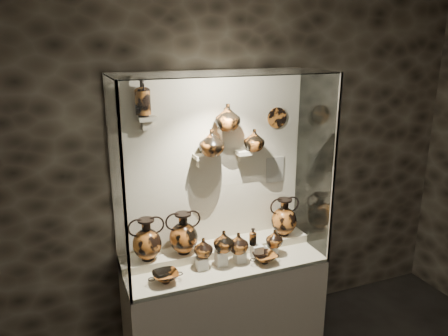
{
  "coord_description": "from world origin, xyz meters",
  "views": [
    {
      "loc": [
        -1.24,
        -0.91,
        2.65
      ],
      "look_at": [
        0.04,
        2.27,
        1.63
      ],
      "focal_mm": 35.0,
      "sensor_mm": 36.0,
      "label": 1
    }
  ],
  "objects_px": {
    "jug_b": "(224,241)",
    "kylix_left": "(166,276)",
    "jug_c": "(238,243)",
    "lekythos_small": "(253,236)",
    "ovoid_vase_a": "(212,142)",
    "amphora_mid": "(183,233)",
    "ovoid_vase_b": "(228,117)",
    "amphora_left": "(147,239)",
    "lekythos_tall": "(142,95)",
    "kylix_right": "(265,257)",
    "jug_e": "(274,238)",
    "amphora_right": "(284,217)",
    "jug_a": "(203,247)",
    "ovoid_vase_c": "(254,140)"
  },
  "relations": [
    {
      "from": "amphora_mid",
      "to": "jug_a",
      "type": "height_order",
      "value": "amphora_mid"
    },
    {
      "from": "lekythos_small",
      "to": "kylix_right",
      "type": "xyz_separation_m",
      "value": [
        0.06,
        -0.12,
        -0.16
      ]
    },
    {
      "from": "kylix_right",
      "to": "jug_b",
      "type": "bearing_deg",
      "value": 156.26
    },
    {
      "from": "jug_b",
      "to": "lekythos_tall",
      "type": "relative_size",
      "value": 0.55
    },
    {
      "from": "jug_c",
      "to": "lekythos_small",
      "type": "xyz_separation_m",
      "value": [
        0.15,
        0.03,
        0.03
      ]
    },
    {
      "from": "jug_c",
      "to": "lekythos_small",
      "type": "height_order",
      "value": "lekythos_small"
    },
    {
      "from": "lekythos_small",
      "to": "ovoid_vase_b",
      "type": "xyz_separation_m",
      "value": [
        -0.14,
        0.22,
        0.99
      ]
    },
    {
      "from": "amphora_right",
      "to": "jug_a",
      "type": "relative_size",
      "value": 2.17
    },
    {
      "from": "jug_a",
      "to": "jug_b",
      "type": "distance_m",
      "value": 0.17
    },
    {
      "from": "jug_e",
      "to": "ovoid_vase_b",
      "type": "xyz_separation_m",
      "value": [
        -0.34,
        0.24,
        1.04
      ]
    },
    {
      "from": "jug_e",
      "to": "lekythos_tall",
      "type": "relative_size",
      "value": 0.47
    },
    {
      "from": "amphora_left",
      "to": "jug_a",
      "type": "xyz_separation_m",
      "value": [
        0.42,
        -0.18,
        -0.07
      ]
    },
    {
      "from": "amphora_right",
      "to": "lekythos_small",
      "type": "xyz_separation_m",
      "value": [
        -0.4,
        -0.18,
        -0.04
      ]
    },
    {
      "from": "amphora_right",
      "to": "kylix_left",
      "type": "bearing_deg",
      "value": -155.69
    },
    {
      "from": "jug_a",
      "to": "ovoid_vase_b",
      "type": "distance_m",
      "value": 1.08
    },
    {
      "from": "amphora_mid",
      "to": "jug_a",
      "type": "bearing_deg",
      "value": -50.13
    },
    {
      "from": "amphora_left",
      "to": "lekythos_tall",
      "type": "xyz_separation_m",
      "value": [
        0.04,
        0.08,
        1.15
      ]
    },
    {
      "from": "amphora_mid",
      "to": "jug_b",
      "type": "xyz_separation_m",
      "value": [
        0.28,
        -0.21,
        -0.03
      ]
    },
    {
      "from": "lekythos_small",
      "to": "lekythos_tall",
      "type": "height_order",
      "value": "lekythos_tall"
    },
    {
      "from": "jug_a",
      "to": "kylix_right",
      "type": "bearing_deg",
      "value": -20.14
    },
    {
      "from": "ovoid_vase_a",
      "to": "ovoid_vase_b",
      "type": "height_order",
      "value": "ovoid_vase_b"
    },
    {
      "from": "lekythos_small",
      "to": "kylix_left",
      "type": "relative_size",
      "value": 0.67
    },
    {
      "from": "kylix_left",
      "to": "lekythos_tall",
      "type": "xyz_separation_m",
      "value": [
        -0.03,
        0.37,
        1.35
      ]
    },
    {
      "from": "amphora_mid",
      "to": "jug_c",
      "type": "height_order",
      "value": "amphora_mid"
    },
    {
      "from": "jug_b",
      "to": "amphora_mid",
      "type": "bearing_deg",
      "value": 118.96
    },
    {
      "from": "amphora_left",
      "to": "kylix_left",
      "type": "relative_size",
      "value": 1.37
    },
    {
      "from": "jug_c",
      "to": "ovoid_vase_b",
      "type": "distance_m",
      "value": 1.05
    },
    {
      "from": "amphora_left",
      "to": "ovoid_vase_b",
      "type": "bearing_deg",
      "value": -20.75
    },
    {
      "from": "amphora_left",
      "to": "jug_b",
      "type": "height_order",
      "value": "amphora_left"
    },
    {
      "from": "jug_c",
      "to": "ovoid_vase_b",
      "type": "bearing_deg",
      "value": 65.33
    },
    {
      "from": "jug_e",
      "to": "kylix_right",
      "type": "xyz_separation_m",
      "value": [
        -0.14,
        -0.1,
        -0.11
      ]
    },
    {
      "from": "jug_a",
      "to": "ovoid_vase_a",
      "type": "xyz_separation_m",
      "value": [
        0.16,
        0.22,
        0.82
      ]
    },
    {
      "from": "jug_e",
      "to": "amphora_left",
      "type": "bearing_deg",
      "value": 154.59
    },
    {
      "from": "ovoid_vase_b",
      "to": "ovoid_vase_c",
      "type": "height_order",
      "value": "ovoid_vase_b"
    },
    {
      "from": "amphora_mid",
      "to": "lekythos_tall",
      "type": "xyz_separation_m",
      "value": [
        -0.27,
        0.08,
        1.15
      ]
    },
    {
      "from": "jug_c",
      "to": "lekythos_small",
      "type": "relative_size",
      "value": 1.03
    },
    {
      "from": "ovoid_vase_b",
      "to": "jug_e",
      "type": "bearing_deg",
      "value": -50.61
    },
    {
      "from": "jug_a",
      "to": "jug_e",
      "type": "distance_m",
      "value": 0.64
    },
    {
      "from": "amphora_left",
      "to": "jug_b",
      "type": "distance_m",
      "value": 0.63
    },
    {
      "from": "kylix_right",
      "to": "jug_a",
      "type": "bearing_deg",
      "value": 158.25
    },
    {
      "from": "amphora_right",
      "to": "ovoid_vase_c",
      "type": "xyz_separation_m",
      "value": [
        -0.29,
        0.05,
        0.74
      ]
    },
    {
      "from": "jug_c",
      "to": "ovoid_vase_c",
      "type": "distance_m",
      "value": 0.88
    },
    {
      "from": "ovoid_vase_b",
      "to": "amphora_right",
      "type": "bearing_deg",
      "value": -18.75
    },
    {
      "from": "jug_b",
      "to": "lekythos_small",
      "type": "relative_size",
      "value": 1.04
    },
    {
      "from": "amphora_right",
      "to": "kylix_right",
      "type": "xyz_separation_m",
      "value": [
        -0.35,
        -0.3,
        -0.2
      ]
    },
    {
      "from": "lekythos_small",
      "to": "ovoid_vase_a",
      "type": "bearing_deg",
      "value": 136.45
    },
    {
      "from": "amphora_left",
      "to": "ovoid_vase_a",
      "type": "distance_m",
      "value": 0.95
    },
    {
      "from": "kylix_right",
      "to": "lekythos_tall",
      "type": "relative_size",
      "value": 0.77
    },
    {
      "from": "jug_b",
      "to": "jug_c",
      "type": "height_order",
      "value": "jug_b"
    },
    {
      "from": "jug_b",
      "to": "kylix_left",
      "type": "distance_m",
      "value": 0.55
    }
  ]
}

